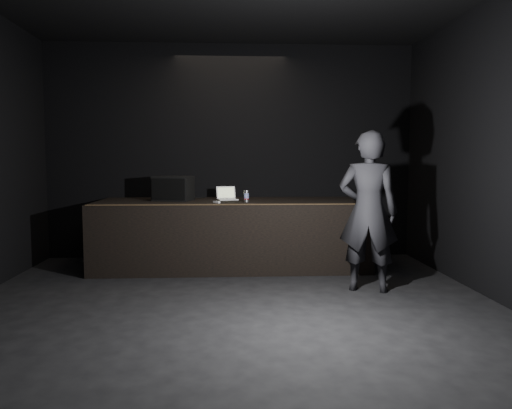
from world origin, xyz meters
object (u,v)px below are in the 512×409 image
Objects in this scene: stage_riser at (231,233)px; beer_can at (246,196)px; laptop at (227,196)px; person at (368,211)px; stage_monitor at (173,188)px.

beer_can is at bearing -52.45° from stage_riser.
laptop reaches higher than beer_can.
stage_riser is at bearing 127.55° from beer_can.
person is at bearing -42.56° from stage_riser.
person reaches higher than stage_riser.
stage_monitor reaches higher than beer_can.
person is at bearing -40.69° from beer_can.
laptop reaches higher than stage_riser.
stage_monitor reaches higher than stage_riser.
stage_riser is 2.04× the size of person.
beer_can is at bearing -23.82° from person.
stage_monitor is 0.33× the size of person.
laptop is 0.18× the size of person.
laptop is 2.03× the size of beer_can.
laptop is at bearing 23.80° from stage_monitor.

